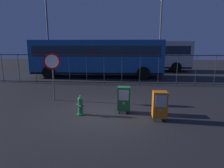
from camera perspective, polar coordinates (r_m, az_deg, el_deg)
The scene contains 10 objects.
ground_plane at distance 7.39m, azimuth -3.11°, elevation -8.65°, with size 60.00×60.00×0.00m, color #262628.
fire_hydrant at distance 7.18m, azimuth -9.49°, elevation -6.46°, with size 0.33×0.31×0.75m.
newspaper_box_primary at distance 6.70m, azimuth 14.18°, elevation -5.98°, with size 0.48×0.42×1.02m.
newspaper_box_secondary at distance 7.25m, azimuth 3.59°, elevation -4.33°, with size 0.48×0.42×1.02m.
stop_sign at distance 9.10m, azimuth -17.50°, elevation 4.98°, with size 0.71×0.31×2.23m.
fence_barrier at distance 12.71m, azimuth 0.30°, elevation 4.52°, with size 18.03×0.04×2.00m.
bus_near at distance 15.80m, azimuth -4.44°, elevation 8.33°, with size 10.56×2.99×3.00m.
bus_far at distance 20.00m, azimuth 7.72°, elevation 8.88°, with size 10.55×2.95×3.00m.
street_light_near_left at distance 17.25m, azimuth -18.89°, elevation 15.83°, with size 0.32×0.32×6.99m.
street_light_near_right at distance 20.01m, azimuth 14.40°, elevation 15.52°, with size 0.32×0.32×7.09m.
Camera 1 is at (0.96, -6.88, 2.52)m, focal length 30.34 mm.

